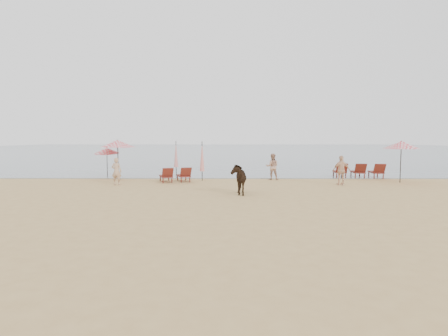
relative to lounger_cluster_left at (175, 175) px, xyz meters
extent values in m
plane|color=tan|center=(2.97, -8.12, -0.43)|extent=(120.00, 120.00, 0.00)
cube|color=#51606B|center=(2.97, 71.88, -0.43)|extent=(160.00, 140.00, 0.06)
cube|color=#602517|center=(-0.58, 0.05, -0.08)|extent=(1.03, 1.51, 0.08)
cube|color=#602517|center=(-0.36, -0.65, 0.19)|extent=(0.75, 0.62, 0.60)
cube|color=#602517|center=(0.45, 0.38, -0.08)|extent=(1.03, 1.51, 0.08)
cube|color=#602517|center=(0.67, -0.33, 0.19)|extent=(0.75, 0.62, 0.60)
cube|color=#602517|center=(10.77, 2.79, -0.05)|extent=(0.87, 1.59, 0.09)
cube|color=#602517|center=(10.68, 1.98, 0.25)|extent=(0.76, 0.57, 0.66)
cube|color=#602517|center=(11.95, 2.65, -0.05)|extent=(0.87, 1.59, 0.09)
cube|color=#602517|center=(11.86, 1.84, 0.25)|extent=(0.76, 0.57, 0.66)
cube|color=#602517|center=(13.14, 2.51, -0.05)|extent=(0.87, 1.59, 0.09)
cube|color=#602517|center=(13.04, 1.70, 0.25)|extent=(0.76, 0.57, 0.66)
cylinder|color=black|center=(-4.02, 1.92, 0.75)|extent=(0.05, 0.05, 2.36)
cone|color=red|center=(-4.02, 1.92, 1.87)|extent=(2.25, 2.25, 0.48)
sphere|color=black|center=(-4.02, 1.92, 2.09)|extent=(0.09, 0.09, 0.09)
cylinder|color=black|center=(-5.03, 2.83, 0.50)|extent=(0.04, 0.04, 1.87)
cone|color=red|center=(-5.03, 2.83, 1.39)|extent=(1.65, 1.68, 0.56)
sphere|color=black|center=(-5.03, 2.83, 1.57)|extent=(0.07, 0.07, 0.07)
cylinder|color=black|center=(13.50, -0.21, 0.73)|extent=(0.05, 0.05, 2.31)
cone|color=red|center=(13.50, -0.21, 1.83)|extent=(2.05, 2.05, 0.46)
sphere|color=black|center=(13.50, -0.21, 2.03)|extent=(0.08, 0.08, 0.08)
cylinder|color=black|center=(-0.49, 4.04, 0.80)|extent=(0.05, 0.05, 2.46)
cone|color=red|center=(-0.49, 4.04, 1.09)|extent=(0.30, 0.30, 1.84)
cylinder|color=black|center=(1.58, 0.68, 0.80)|extent=(0.05, 0.05, 2.46)
cone|color=red|center=(1.58, 0.68, 1.10)|extent=(0.30, 0.30, 1.85)
imported|color=black|center=(3.63, -4.94, 0.31)|extent=(0.88, 1.79, 1.48)
imported|color=tan|center=(-3.15, -1.42, 0.35)|extent=(0.60, 0.43, 1.56)
imported|color=tan|center=(6.04, 1.37, 0.41)|extent=(0.85, 0.68, 1.67)
imported|color=#E2B28D|center=(9.60, -1.43, 0.41)|extent=(1.01, 0.49, 1.67)
camera|label=1|loc=(3.08, -22.52, 2.21)|focal=30.00mm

